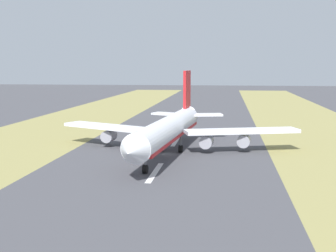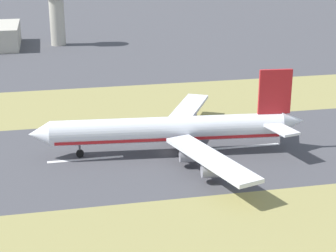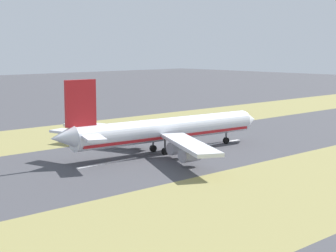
% 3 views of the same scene
% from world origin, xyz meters
% --- Properties ---
extents(ground_plane, '(800.00, 800.00, 0.00)m').
position_xyz_m(ground_plane, '(0.00, 0.00, 0.00)').
color(ground_plane, '#424247').
extents(grass_median_west, '(40.00, 600.00, 0.01)m').
position_xyz_m(grass_median_west, '(-45.00, 0.00, 0.00)').
color(grass_median_west, olive).
rests_on(grass_median_west, ground).
extents(grass_median_east, '(40.00, 600.00, 0.01)m').
position_xyz_m(grass_median_east, '(45.00, 0.00, 0.00)').
color(grass_median_east, olive).
rests_on(grass_median_east, ground).
extents(centreline_dash_mid, '(1.20, 18.00, 0.01)m').
position_xyz_m(centreline_dash_mid, '(0.00, -20.06, 0.01)').
color(centreline_dash_mid, silver).
rests_on(centreline_dash_mid, ground).
extents(centreline_dash_far, '(1.20, 18.00, 0.01)m').
position_xyz_m(centreline_dash_far, '(0.00, 19.94, 0.01)').
color(centreline_dash_far, silver).
rests_on(centreline_dash_far, ground).
extents(airplane_main_jet, '(63.85, 67.22, 20.20)m').
position_xyz_m(airplane_main_jet, '(-0.38, -1.96, 6.02)').
color(airplane_main_jet, silver).
rests_on(airplane_main_jet, ground).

